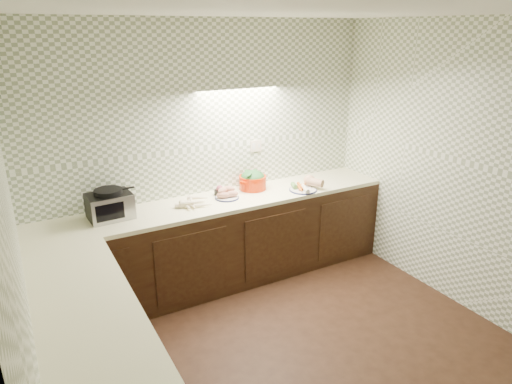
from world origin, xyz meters
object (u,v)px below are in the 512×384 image
toaster_oven (110,205)px  sweet_potato_plate (226,194)px  veg_plate (306,184)px  dutch_oven (253,180)px  onion_bowl (221,191)px  parsnip_pile (193,204)px

toaster_oven → sweet_potato_plate: size_ratio=1.63×
sweet_potato_plate → veg_plate: size_ratio=0.65×
toaster_oven → dutch_oven: (1.48, 0.07, -0.03)m
sweet_potato_plate → toaster_oven: bearing=177.5°
toaster_oven → onion_bowl: size_ratio=2.85×
toaster_oven → sweet_potato_plate: (1.12, -0.05, -0.08)m
sweet_potato_plate → onion_bowl: (-0.01, 0.11, -0.00)m
toaster_oven → sweet_potato_plate: toaster_oven is taller
sweet_potato_plate → dutch_oven: bearing=17.7°
parsnip_pile → veg_plate: veg_plate is taller
sweet_potato_plate → onion_bowl: size_ratio=1.74×
toaster_oven → onion_bowl: 1.12m
parsnip_pile → onion_bowl: (0.37, 0.16, 0.01)m
sweet_potato_plate → veg_plate: veg_plate is taller
dutch_oven → veg_plate: bearing=-53.4°
parsnip_pile → veg_plate: 1.23m
toaster_oven → veg_plate: (1.97, -0.20, -0.08)m
parsnip_pile → sweet_potato_plate: (0.38, 0.05, 0.01)m
onion_bowl → dutch_oven: size_ratio=0.36×
toaster_oven → sweet_potato_plate: bearing=-5.8°
dutch_oven → veg_plate: (0.49, -0.27, -0.05)m
onion_bowl → parsnip_pile: bearing=-156.2°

